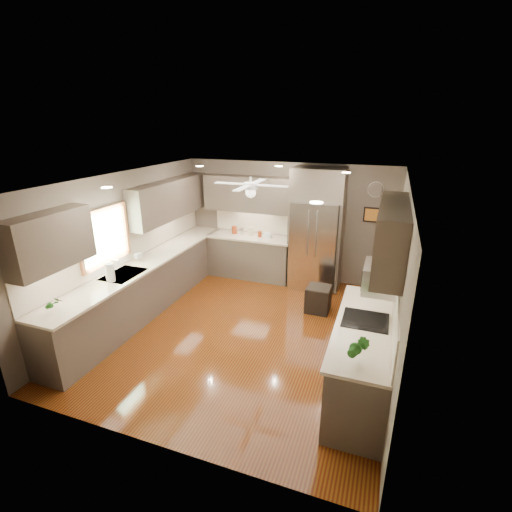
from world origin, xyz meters
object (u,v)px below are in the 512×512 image
Objects in this scene: microwave at (381,278)px; canister_b at (242,231)px; paper_towel at (110,273)px; stool at (318,299)px; canister_d at (260,234)px; potted_plant_right at (359,348)px; soap_bottle at (139,255)px; canister_a at (234,230)px; refrigerator at (316,232)px; canister_c at (251,231)px; bowl at (267,237)px; potted_plant_left at (53,303)px.

canister_b is at bearing 136.75° from microwave.
stool is at bearing 32.81° from paper_towel.
canister_b is 0.28× the size of microwave.
canister_d is 0.42× the size of potted_plant_right.
paper_towel reaches higher than potted_plant_right.
microwave is at bearing -9.36° from soap_bottle.
stool is (-0.89, 2.68, -0.85)m from potted_plant_right.
refrigerator reaches higher than canister_a.
refrigerator is (2.78, 2.03, 0.15)m from soap_bottle.
canister_b is 2.40m from stool.
stool is (0.31, -1.06, -0.95)m from refrigerator.
potted_plant_right reaches higher than canister_a.
paper_towel is (-2.62, -2.96, -0.11)m from refrigerator.
canister_c is at bearing 1.60° from canister_b.
stool is at bearing 108.31° from potted_plant_right.
canister_a reaches higher than canister_d.
canister_c is 1.45m from refrigerator.
canister_c is 4.65m from potted_plant_right.
refrigerator is 3.03m from microwave.
refrigerator reaches higher than canister_c.
canister_b is at bearing 126.58° from potted_plant_right.
paper_towel is at bearing -118.02° from bowl.
microwave is 1.65× the size of paper_towel.
potted_plant_right is at bearing -55.50° from canister_c.
potted_plant_left is 4.80m from refrigerator.
canister_c is 0.22m from canister_d.
canister_d is at bearing 177.41° from refrigerator.
paper_towel is at bearing -80.60° from soap_bottle.
bowl is at bearing -7.99° from canister_d.
canister_c reaches higher than bowl.
canister_c is (0.21, 0.01, 0.02)m from canister_b.
canister_a is 0.07× the size of refrigerator.
potted_plant_right reaches higher than canister_c.
canister_c is 0.07× the size of refrigerator.
canister_b is 3.20m from paper_towel.
refrigerator is 1.46m from stool.
bowl is 1.88m from stool.
soap_bottle is at bearing -114.14° from canister_a.
canister_a is 0.18m from canister_b.
microwave is (2.36, -2.74, 0.52)m from bowl.
canister_c reaches higher than canister_a.
refrigerator is 7.36× the size of paper_towel.
soap_bottle is at bearing -126.70° from canister_d.
canister_a is 0.80m from bowl.
canister_b is (0.18, -0.00, -0.01)m from canister_a.
paper_towel reaches higher than canister_c.
potted_plant_left is at bearing -175.99° from potted_plant_right.
potted_plant_right reaches higher than stool.
bowl is at bearing 130.78° from microwave.
soap_bottle reaches higher than canister_c.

